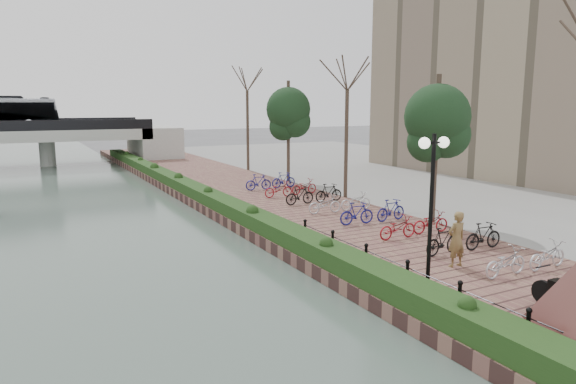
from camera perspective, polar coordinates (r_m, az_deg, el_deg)
ground at (r=12.81m, az=17.11°, el=-17.11°), size 220.00×220.00×0.00m
promenade at (r=28.80m, az=-1.93°, el=-1.23°), size 8.00×75.00×0.50m
inland_pavement at (r=38.43m, az=20.10°, el=0.92°), size 24.00×75.00×0.50m
hedge at (r=29.76m, az=-9.95°, el=0.05°), size 1.10×56.00×0.60m
chain_fence at (r=14.70m, az=15.68°, el=-9.89°), size 0.10×14.10×0.70m
lamppost at (r=14.85m, az=15.76°, el=1.68°), size 1.02×0.32×4.40m
motorcycle at (r=14.86m, az=28.64°, el=-9.80°), size 0.57×1.70×1.06m
pedestrian at (r=17.45m, az=18.21°, el=-4.99°), size 0.67×0.45×1.83m
bicycle_parking at (r=24.11m, az=7.77°, el=-1.70°), size 2.40×19.89×1.00m
street_trees at (r=26.37m, az=10.55°, el=5.14°), size 3.20×37.12×6.80m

